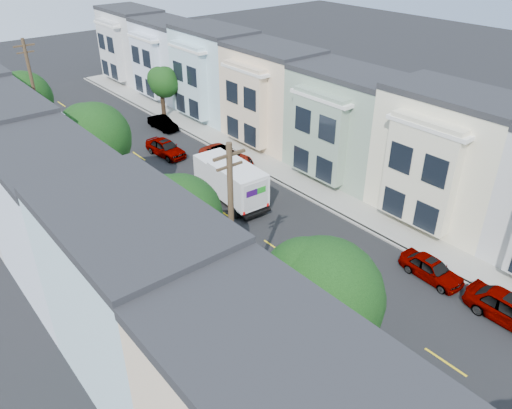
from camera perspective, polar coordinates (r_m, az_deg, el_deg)
The scene contains 24 objects.
ground at distance 28.22m, azimuth 10.46°, elevation -10.34°, with size 160.00×160.00×0.00m, color black.
road_slab at distance 37.61m, azimuth -6.85°, elevation 1.12°, with size 12.00×70.00×0.02m, color black.
curb_left at distance 35.20m, azimuth -15.09°, elevation -1.84°, with size 0.30×70.00×0.15m, color gray.
curb_right at distance 40.72m, azimuth 0.26°, elevation 3.82°, with size 0.30×70.00×0.15m, color gray.
sidewalk_left at distance 34.81m, azimuth -16.99°, elevation -2.54°, with size 2.60×70.00×0.15m, color gray.
sidewalk_right at distance 41.48m, azimuth 1.65°, elevation 4.32°, with size 2.60×70.00×0.15m, color gray.
centerline at distance 37.61m, azimuth -6.85°, elevation 1.11°, with size 0.12×70.00×0.01m, color gold.
townhouse_row_left at distance 33.96m, azimuth -22.77°, elevation -4.76°, with size 5.00×70.00×8.50m, color #8DA58D.
townhouse_row_right at distance 43.87m, azimuth 5.42°, elevation 5.58°, with size 5.00×70.00×8.50m, color #8DA58D.
tree_b at distance 19.14m, azimuth 7.37°, elevation -10.67°, with size 4.70×4.70×8.02m.
tree_c at distance 26.33m, azimuth -8.79°, elevation -1.35°, with size 4.44×4.44×6.74m.
tree_d at distance 34.30m, azimuth -18.06°, elevation 7.13°, with size 4.70×4.70×7.92m.
tree_e at distance 48.15m, azimuth -25.03°, elevation 10.87°, with size 4.70×4.70×6.85m.
tree_far_r at distance 52.25m, azimuth -10.51°, elevation 13.52°, with size 3.10×3.10×5.23m.
utility_pole_near at distance 22.70m, azimuth -2.77°, elevation -4.63°, with size 1.60×0.26×10.00m.
utility_pole_far at distance 44.46m, azimuth -23.76°, elevation 10.64°, with size 1.60×0.26×10.00m.
fedex_truck at distance 35.76m, azimuth -2.92°, elevation 2.75°, with size 2.42×6.30×3.02m.
lead_sedan at distance 44.11m, azimuth -10.29°, elevation 6.38°, with size 1.71×4.46×1.45m, color black.
parked_left_c at distance 24.85m, azimuth 3.54°, elevation -14.38°, with size 1.61×4.20×1.36m, color #B1B1B1.
parked_left_d at distance 32.75m, azimuth -11.00°, elevation -2.44°, with size 2.56×5.56×1.54m, color #57070B.
parked_right_a at distance 28.90m, azimuth 27.08°, elevation -10.64°, with size 1.82×4.76×1.54m, color #4D4E50.
parked_right_b at distance 30.36m, azimuth 19.42°, elevation -6.96°, with size 1.52×3.97×1.29m, color silver.
parked_right_c at distance 41.77m, azimuth -3.37°, elevation 5.43°, with size 2.35×5.09×1.41m, color black.
parked_right_d at distance 50.03m, azimuth -10.60°, elevation 9.10°, with size 1.29×3.67×1.22m, color #070E38.
Camera 1 is at (-17.30, -13.10, 18.04)m, focal length 35.00 mm.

